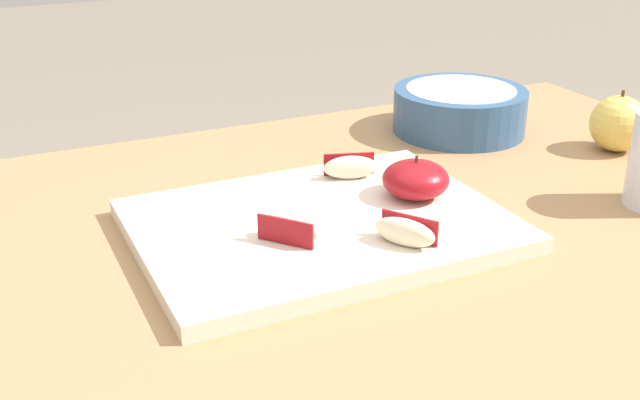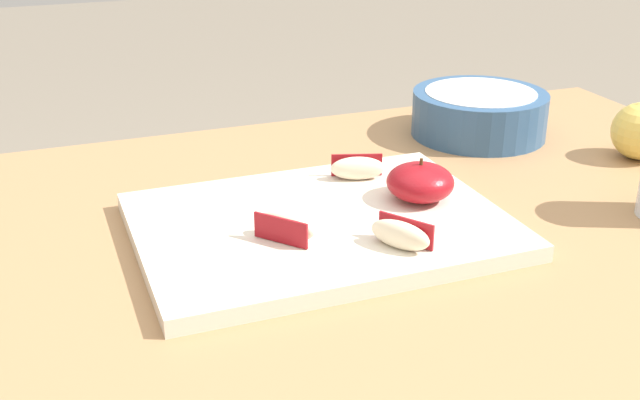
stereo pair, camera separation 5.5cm
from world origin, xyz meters
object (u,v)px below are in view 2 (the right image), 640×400
at_px(apple_wedge_front, 286,226).
at_px(apple_wedge_near_knife, 357,168).
at_px(ceramic_fruit_bowl, 479,112).
at_px(apple_wedge_left, 401,234).
at_px(apple_half_skin_up, 420,182).
at_px(cutting_board, 320,226).

xyz_separation_m(apple_wedge_front, apple_wedge_near_knife, (0.12, 0.12, 0.00)).
distance_m(apple_wedge_near_knife, ceramic_fruit_bowl, 0.27).
bearing_deg(ceramic_fruit_bowl, apple_wedge_left, -131.60).
xyz_separation_m(apple_half_skin_up, ceramic_fruit_bowl, (0.20, 0.21, -0.00)).
xyz_separation_m(apple_wedge_left, ceramic_fruit_bowl, (0.27, 0.30, 0.00)).
xyz_separation_m(apple_half_skin_up, apple_wedge_left, (-0.07, -0.09, -0.01)).
height_order(cutting_board, apple_wedge_left, apple_wedge_left).
relative_size(apple_half_skin_up, apple_wedge_left, 1.16).
xyz_separation_m(cutting_board, apple_wedge_near_knife, (0.08, 0.08, 0.02)).
bearing_deg(apple_wedge_left, apple_half_skin_up, 53.82).
relative_size(apple_wedge_left, apple_wedge_front, 1.03).
height_order(apple_wedge_near_knife, ceramic_fruit_bowl, ceramic_fruit_bowl).
bearing_deg(apple_wedge_front, apple_half_skin_up, 13.71).
xyz_separation_m(cutting_board, apple_wedge_left, (0.05, -0.09, 0.02)).
bearing_deg(apple_wedge_near_knife, apple_wedge_left, -99.93).
bearing_deg(apple_wedge_left, apple_wedge_near_knife, 80.07).
relative_size(apple_wedge_front, apple_wedge_near_knife, 0.93).
bearing_deg(ceramic_fruit_bowl, apple_wedge_front, -145.73).
distance_m(apple_half_skin_up, apple_wedge_front, 0.17).
relative_size(cutting_board, apple_wedge_near_knife, 5.72).
bearing_deg(cutting_board, apple_half_skin_up, 3.35).
height_order(cutting_board, apple_wedge_near_knife, apple_wedge_near_knife).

